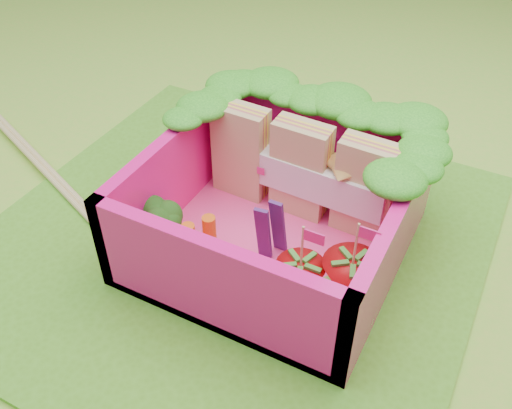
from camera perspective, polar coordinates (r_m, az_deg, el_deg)
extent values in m
plane|color=#81D13B|center=(3.18, -2.41, -3.85)|extent=(14.00, 14.00, 0.00)
cube|color=#56A625|center=(3.17, -2.41, -3.66)|extent=(2.60, 2.60, 0.03)
cube|color=#FF4190|center=(3.10, 1.94, -3.83)|extent=(1.30, 1.30, 0.05)
cube|color=#FF158B|center=(3.39, 6.64, 5.70)|extent=(1.30, 0.07, 0.55)
cube|color=#FF158B|center=(2.55, -4.10, -8.32)|extent=(1.30, 0.07, 0.55)
cube|color=#FF158B|center=(3.18, -7.96, 3.02)|extent=(0.07, 1.30, 0.55)
cube|color=#FF158B|center=(2.80, 13.46, -4.11)|extent=(0.07, 1.30, 0.55)
ellipsoid|color=#1D8518|center=(3.36, -1.21, 12.34)|extent=(0.30, 0.30, 0.11)
ellipsoid|color=#1D8518|center=(3.31, 1.01, 11.81)|extent=(0.30, 0.30, 0.11)
ellipsoid|color=#1D8518|center=(3.25, 3.30, 11.23)|extent=(0.30, 0.30, 0.11)
ellipsoid|color=#1D8518|center=(3.20, 5.65, 10.62)|extent=(0.30, 0.30, 0.11)
ellipsoid|color=#1D8518|center=(3.16, 8.06, 9.98)|extent=(0.30, 0.30, 0.11)
ellipsoid|color=#1D8518|center=(3.13, 10.52, 9.30)|extent=(0.30, 0.30, 0.11)
ellipsoid|color=#1D8518|center=(3.10, 13.02, 8.59)|extent=(0.30, 0.30, 0.11)
ellipsoid|color=#1D8518|center=(3.07, 15.56, 7.85)|extent=(0.30, 0.30, 0.11)
ellipsoid|color=#1D8518|center=(3.05, -6.92, 8.83)|extent=(0.27, 0.27, 0.10)
ellipsoid|color=#1D8518|center=(3.15, -5.52, 10.03)|extent=(0.27, 0.27, 0.10)
ellipsoid|color=#1D8518|center=(3.25, -4.20, 11.15)|extent=(0.27, 0.27, 0.10)
ellipsoid|color=#1D8518|center=(3.35, -2.94, 12.20)|extent=(0.27, 0.27, 0.10)
ellipsoid|color=#1D8518|center=(2.67, 14.45, 2.59)|extent=(0.27, 0.27, 0.10)
ellipsoid|color=#1D8518|center=(2.78, 15.26, 4.14)|extent=(0.27, 0.27, 0.10)
ellipsoid|color=#1D8518|center=(2.89, 16.01, 5.57)|extent=(0.27, 0.27, 0.10)
ellipsoid|color=#1D8518|center=(3.01, 16.71, 6.89)|extent=(0.27, 0.27, 0.10)
cube|color=tan|center=(3.25, -1.51, 5.41)|extent=(0.32, 0.16, 0.56)
cube|color=tan|center=(3.11, 4.48, 3.59)|extent=(0.32, 0.16, 0.56)
cube|color=tan|center=(3.02, 10.88, 1.59)|extent=(0.32, 0.16, 0.56)
cube|color=white|center=(3.13, 4.45, 3.18)|extent=(1.01, 0.21, 0.20)
cylinder|color=#5D9447|center=(3.02, -9.41, -3.37)|extent=(0.12, 0.12, 0.15)
ellipsoid|color=#1D5216|center=(2.93, -9.68, -1.50)|extent=(0.32, 0.32, 0.12)
cylinder|color=orange|center=(2.90, -6.67, -3.96)|extent=(0.07, 0.07, 0.25)
cylinder|color=orange|center=(2.92, -4.65, -3.20)|extent=(0.07, 0.07, 0.26)
cube|color=#3D1854|center=(2.84, 0.74, -2.92)|extent=(0.07, 0.03, 0.38)
cube|color=#3D1854|center=(2.88, 2.23, -2.20)|extent=(0.07, 0.02, 0.38)
cone|color=#BB120B|center=(2.71, 4.37, -7.82)|extent=(0.24, 0.24, 0.24)
cylinder|color=tan|center=(2.54, 4.63, -4.23)|extent=(0.01, 0.01, 0.24)
cube|color=#EB2780|center=(2.47, 5.79, -3.27)|extent=(0.10, 0.01, 0.06)
cone|color=#BB120B|center=(2.71, 9.34, -7.86)|extent=(0.28, 0.28, 0.28)
cylinder|color=tan|center=(2.52, 9.96, -3.92)|extent=(0.01, 0.01, 0.24)
cube|color=#EB2780|center=(2.46, 11.26, -2.95)|extent=(0.10, 0.01, 0.06)
cube|color=#76C43D|center=(2.79, 9.07, -9.47)|extent=(0.30, 0.24, 0.05)
cube|color=#76C43D|center=(2.80, 2.24, -8.62)|extent=(0.18, 0.32, 0.05)
cube|color=tan|center=(3.68, -19.10, 1.67)|extent=(2.09, 0.87, 0.04)
cube|color=tan|center=(3.65, -18.30, 1.57)|extent=(2.09, 0.87, 0.04)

